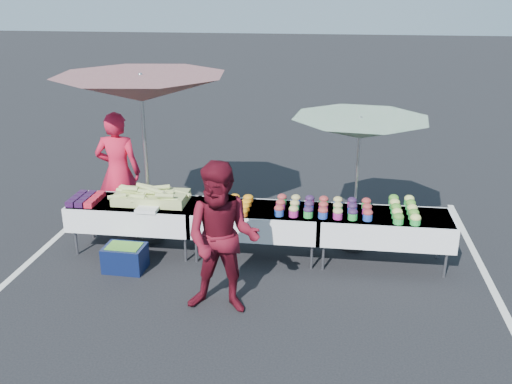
# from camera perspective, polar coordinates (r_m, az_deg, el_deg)

# --- Properties ---
(ground) EXTENTS (80.00, 80.00, 0.00)m
(ground) POSITION_cam_1_polar(r_m,az_deg,el_deg) (8.41, 0.00, -6.42)
(ground) COLOR black
(stripe_left) EXTENTS (0.10, 5.00, 0.00)m
(stripe_left) POSITION_cam_1_polar(r_m,az_deg,el_deg) (9.35, -19.90, -4.84)
(stripe_left) COLOR silver
(stripe_left) RESTS_ON ground
(stripe_right) EXTENTS (0.10, 5.00, 0.00)m
(stripe_right) POSITION_cam_1_polar(r_m,az_deg,el_deg) (8.62, 21.75, -7.23)
(stripe_right) COLOR silver
(stripe_right) RESTS_ON ground
(table_left) EXTENTS (1.86, 0.81, 0.75)m
(table_left) POSITION_cam_1_polar(r_m,az_deg,el_deg) (8.57, -12.01, -2.06)
(table_left) COLOR white
(table_left) RESTS_ON ground
(table_center) EXTENTS (1.86, 0.81, 0.75)m
(table_center) POSITION_cam_1_polar(r_m,az_deg,el_deg) (8.16, 0.00, -2.75)
(table_center) COLOR white
(table_center) RESTS_ON ground
(table_right) EXTENTS (1.86, 0.81, 0.75)m
(table_right) POSITION_cam_1_polar(r_m,az_deg,el_deg) (8.14, 12.68, -3.35)
(table_right) COLOR white
(table_right) RESTS_ON ground
(berry_punnets) EXTENTS (0.40, 0.54, 0.08)m
(berry_punnets) POSITION_cam_1_polar(r_m,az_deg,el_deg) (8.71, -16.65, -0.67)
(berry_punnets) COLOR black
(berry_punnets) RESTS_ON table_left
(corn_pile) EXTENTS (1.16, 0.57, 0.26)m
(corn_pile) POSITION_cam_1_polar(r_m,az_deg,el_deg) (8.44, -10.49, -0.44)
(corn_pile) COLOR #8AAA57
(corn_pile) RESTS_ON table_left
(plastic_bags) EXTENTS (0.30, 0.25, 0.05)m
(plastic_bags) POSITION_cam_1_polar(r_m,az_deg,el_deg) (8.15, -10.81, -1.71)
(plastic_bags) COLOR white
(plastic_bags) RESTS_ON table_left
(carrot_bowls) EXTENTS (0.55, 0.69, 0.11)m
(carrot_bowls) POSITION_cam_1_polar(r_m,az_deg,el_deg) (8.12, -2.46, -1.24)
(carrot_bowls) COLOR #D06017
(carrot_bowls) RESTS_ON table_center
(potato_cups) EXTENTS (1.34, 0.58, 0.16)m
(potato_cups) POSITION_cam_1_polar(r_m,az_deg,el_deg) (8.01, 6.75, -1.45)
(potato_cups) COLOR #2241A1
(potato_cups) RESTS_ON table_right
(bean_baskets) EXTENTS (0.36, 0.86, 0.15)m
(bean_baskets) POSITION_cam_1_polar(r_m,az_deg,el_deg) (8.15, 14.59, -1.65)
(bean_baskets) COLOR green
(bean_baskets) RESTS_ON table_right
(vendor) EXTENTS (0.73, 0.51, 1.93)m
(vendor) POSITION_cam_1_polar(r_m,az_deg,el_deg) (9.23, -13.59, 1.94)
(vendor) COLOR red
(vendor) RESTS_ON ground
(customer) EXTENTS (0.94, 0.74, 1.88)m
(customer) POSITION_cam_1_polar(r_m,az_deg,el_deg) (6.71, -3.39, -4.72)
(customer) COLOR #570D1A
(customer) RESTS_ON ground
(umbrella_left) EXTENTS (3.11, 3.11, 2.57)m
(umbrella_left) POSITION_cam_1_polar(r_m,az_deg,el_deg) (8.44, -11.40, 10.01)
(umbrella_left) COLOR black
(umbrella_left) RESTS_ON ground
(umbrella_right) EXTENTS (2.43, 2.43, 2.02)m
(umbrella_right) POSITION_cam_1_polar(r_m,az_deg,el_deg) (8.20, 10.35, 6.20)
(umbrella_right) COLOR black
(umbrella_right) RESTS_ON ground
(storage_bin) EXTENTS (0.57, 0.43, 0.36)m
(storage_bin) POSITION_cam_1_polar(r_m,az_deg,el_deg) (8.15, -12.96, -6.38)
(storage_bin) COLOR #0B1539
(storage_bin) RESTS_ON ground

